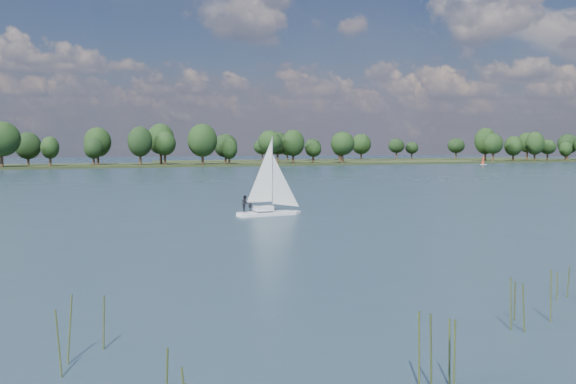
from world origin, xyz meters
name	(u,v)px	position (x,y,z in m)	size (l,w,h in m)	color
ground	(88,184)	(0.00, 100.00, 0.00)	(700.00, 700.00, 0.00)	#233342
far_shore	(48,167)	(0.00, 212.00, 0.00)	(660.00, 40.00, 1.50)	black
far_shore_back	(368,161)	(160.00, 260.00, 0.00)	(220.00, 30.00, 1.40)	black
sailboat	(266,193)	(9.81, 33.06, 2.39)	(6.62, 2.28, 8.56)	silver
dinghy_orange	(484,162)	(161.76, 174.15, 0.98)	(2.65, 1.18, 4.13)	white
treeline	(41,144)	(-2.50, 208.13, 8.06)	(562.35, 74.72, 18.44)	black
reeds	(460,312)	(0.29, -9.46, 0.92)	(58.02, 10.64, 2.41)	#283316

